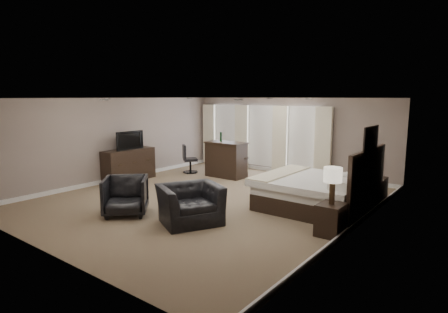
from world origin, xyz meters
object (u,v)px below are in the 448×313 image
Objects in this scene: nightstand_near at (331,220)px; dresser at (129,165)px; lamp_far at (377,164)px; bar_stool_left at (213,157)px; armchair_far at (126,194)px; tv at (128,147)px; bed at (319,177)px; nightstand_far at (375,190)px; desk_chair at (190,159)px; lamp_near at (332,186)px; armchair_near at (190,198)px; bar_counter at (226,159)px; bar_stool_right at (243,167)px.

dresser is (-6.92, 0.69, 0.19)m from nightstand_near.
lamp_far is 6.35m from bar_stool_left.
tv is at bearing 96.94° from armchair_far.
nightstand_near is at bearing -58.46° from bed.
bed is 3.82× the size of nightstand_far.
bed is 2.39× the size of tv.
bed reaches higher than armchair_far.
lamp_near is at bearing -165.73° from desk_chair.
armchair_near reaches higher than dresser.
lamp_near is at bearing -58.46° from bed.
nightstand_near is at bearing 0.00° from lamp_near.
bar_counter reaches higher than dresser.
desk_chair is at bearing 156.02° from lamp_near.
lamp_far is 4.32m from bar_stool_right.
tv is 2.26m from desk_chair.
lamp_far is 4.81m from bar_counter.
desk_chair is at bearing -166.38° from bar_stool_right.
nightstand_far is 0.63× the size of tv.
nightstand_near is 2.87m from armchair_near.
lamp_far is at bearing 17.73° from dresser.
tv is at bearing 95.13° from armchair_near.
bar_counter reaches higher than bar_stool_left.
nightstand_near is 0.46× the size of bar_counter.
desk_chair is (0.74, 2.06, -0.00)m from dresser.
bar_stool_right is (-4.26, 0.32, -0.62)m from lamp_far.
lamp_near is 2.89m from armchair_near.
dresser is at bearing 174.33° from lamp_near.
lamp_near is 6.95m from tv.
bed is 5.46m from desk_chair.
armchair_near reaches higher than nightstand_far.
lamp_far is at bearing 58.46° from bed.
bed reaches higher than lamp_far.
nightstand_far is 0.63× the size of desk_chair.
dresser is at bearing -101.76° from bar_stool_left.
bed is 6.09m from tv.
lamp_near is (0.00, 0.00, 0.66)m from nightstand_near.
bed is 4.20m from bar_counter.
lamp_near is 7.45m from bar_stool_left.
tv is at bearing -172.79° from bed.
nightstand_near is 5.34m from bar_stool_right.
lamp_near is at bearing -33.17° from bar_stool_left.
nightstand_far is at bearing -0.98° from bar_counter.
armchair_far reaches higher than bar_stool_left.
bar_stool_left reaches higher than bar_stool_right.
tv is (-6.92, -2.21, 0.10)m from lamp_far.
bar_counter reaches higher than nightstand_far.
armchair_near reaches higher than desk_chair.
armchair_far is (-4.16, -1.59, -0.49)m from lamp_near.
lamp_near is 6.97m from dresser.
bed reaches higher than dresser.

